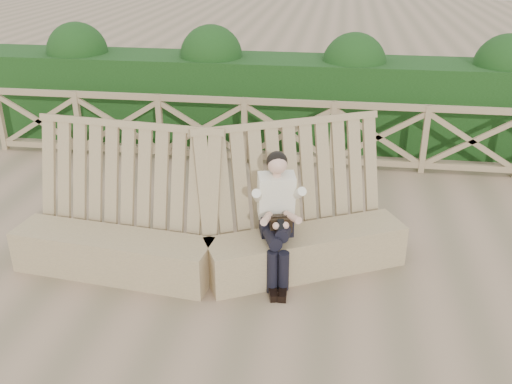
# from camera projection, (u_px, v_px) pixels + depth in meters

# --- Properties ---
(ground) EXTENTS (60.00, 60.00, 0.00)m
(ground) POSITION_uv_depth(u_px,v_px,m) (256.00, 281.00, 6.28)
(ground) COLOR brown
(ground) RESTS_ON ground
(bench) EXTENTS (4.39, 1.71, 1.62)m
(bench) POSITION_uv_depth(u_px,v_px,m) (210.00, 236.00, 6.37)
(bench) COLOR olive
(bench) RESTS_ON ground
(woman) EXTENTS (0.48, 0.87, 1.43)m
(woman) POSITION_uv_depth(u_px,v_px,m) (277.00, 212.00, 6.10)
(woman) COLOR black
(woman) RESTS_ON ground
(guardrail) EXTENTS (10.10, 0.09, 1.10)m
(guardrail) POSITION_uv_depth(u_px,v_px,m) (288.00, 133.00, 9.20)
(guardrail) COLOR olive
(guardrail) RESTS_ON ground
(hedge) EXTENTS (12.00, 1.20, 1.50)m
(hedge) POSITION_uv_depth(u_px,v_px,m) (295.00, 101.00, 10.19)
(hedge) COLOR black
(hedge) RESTS_ON ground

